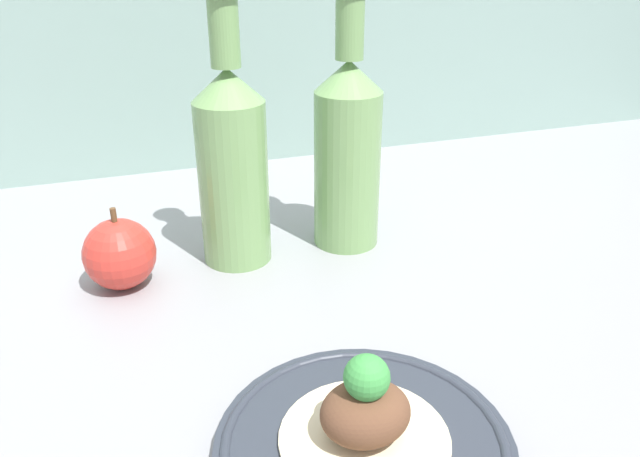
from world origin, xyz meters
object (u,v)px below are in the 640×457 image
(plated_food, at_px, (365,414))
(cider_bottle_right, at_px, (347,149))
(cider_bottle_left, at_px, (232,161))
(apple, at_px, (120,254))
(plate, at_px, (364,445))

(plated_food, bearing_deg, cider_bottle_right, 71.40)
(cider_bottle_left, xyz_separation_m, apple, (-0.13, -0.02, -0.08))
(plate, bearing_deg, cider_bottle_right, 71.40)
(plated_food, distance_m, cider_bottle_right, 0.36)
(cider_bottle_left, height_order, cider_bottle_right, same)
(plate, height_order, cider_bottle_right, cider_bottle_right)
(plate, distance_m, cider_bottle_right, 0.37)
(cider_bottle_left, bearing_deg, plate, -85.84)
(apple, bearing_deg, cider_bottle_right, 5.14)
(cider_bottle_left, distance_m, cider_bottle_right, 0.14)
(plated_food, xyz_separation_m, apple, (-0.16, 0.31, 0.00))
(plate, relative_size, apple, 2.41)
(plate, xyz_separation_m, plated_food, (-0.00, 0.00, 0.03))
(plated_food, distance_m, apple, 0.35)
(plated_food, bearing_deg, apple, 116.79)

